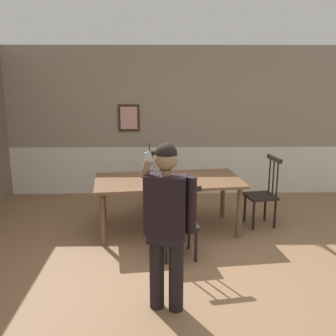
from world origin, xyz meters
TOP-DOWN VIEW (x-y plane):
  - ground_plane at (0.00, 0.00)m, footprint 6.91×6.91m
  - room_back_partition at (-0.00, 3.14)m, footprint 6.19×0.17m
  - dining_table at (-0.17, 1.28)m, footprint 2.14×1.26m
  - chair_near_window at (-0.06, 0.39)m, footprint 0.52×0.52m
  - chair_by_doorway at (-0.28, 2.18)m, footprint 0.48×0.48m
  - chair_at_table_head at (1.23, 1.46)m, footprint 0.48×0.48m
  - person_figure at (-0.21, -0.70)m, footprint 0.53×0.30m

SIDE VIEW (x-z plane):
  - ground_plane at x=0.00m, z-range 0.00..0.00m
  - chair_near_window at x=-0.06m, z-range -0.02..0.93m
  - chair_by_doorway at x=-0.28m, z-range 0.00..0.94m
  - chair_at_table_head at x=1.23m, z-range -0.03..1.00m
  - dining_table at x=-0.17m, z-range 0.30..1.06m
  - person_figure at x=-0.21m, z-range 0.11..1.73m
  - room_back_partition at x=0.00m, z-range -0.05..2.62m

